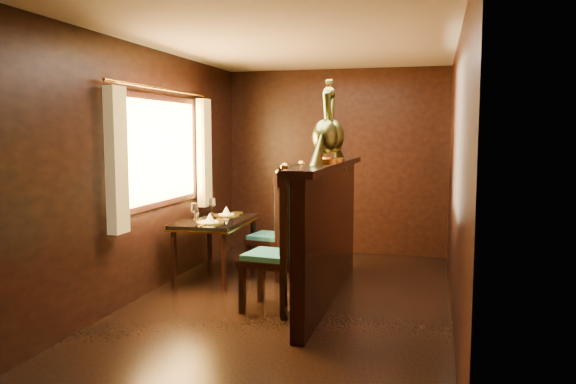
# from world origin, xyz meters

# --- Properties ---
(ground) EXTENTS (5.00, 5.00, 0.00)m
(ground) POSITION_xyz_m (0.00, 0.00, 0.00)
(ground) COLOR black
(ground) RESTS_ON ground
(room_shell) EXTENTS (3.04, 5.04, 2.52)m
(room_shell) POSITION_xyz_m (-0.09, 0.02, 1.58)
(room_shell) COLOR black
(room_shell) RESTS_ON ground
(partition) EXTENTS (0.26, 2.70, 1.36)m
(partition) POSITION_xyz_m (0.32, 0.30, 0.71)
(partition) COLOR black
(partition) RESTS_ON ground
(dining_table) EXTENTS (0.72, 1.17, 0.88)m
(dining_table) POSITION_xyz_m (-1.06, 0.75, 0.61)
(dining_table) COLOR black
(dining_table) RESTS_ON ground
(chair_left) EXTENTS (0.55, 0.58, 1.39)m
(chair_left) POSITION_xyz_m (0.01, -0.21, 0.72)
(chair_left) COLOR black
(chair_left) RESTS_ON ground
(chair_right) EXTENTS (0.52, 0.54, 1.25)m
(chair_right) POSITION_xyz_m (-0.37, 0.95, 0.65)
(chair_right) COLOR black
(chair_right) RESTS_ON ground
(peacock_left) EXTENTS (0.25, 0.65, 0.78)m
(peacock_left) POSITION_xyz_m (0.33, 0.08, 1.75)
(peacock_left) COLOR #1B5231
(peacock_left) RESTS_ON partition
(peacock_right) EXTENTS (0.25, 0.66, 0.79)m
(peacock_right) POSITION_xyz_m (0.33, 0.45, 1.76)
(peacock_right) COLOR #1B5231
(peacock_right) RESTS_ON partition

